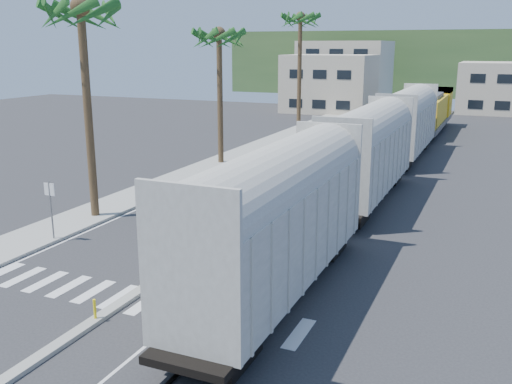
# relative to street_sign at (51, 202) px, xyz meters

# --- Properties ---
(ground) EXTENTS (140.00, 140.00, 0.00)m
(ground) POSITION_rel_street_sign_xyz_m (7.30, -2.00, -1.97)
(ground) COLOR #28282B
(ground) RESTS_ON ground
(sidewalk) EXTENTS (3.00, 90.00, 0.15)m
(sidewalk) POSITION_rel_street_sign_xyz_m (-1.20, 23.00, -1.90)
(sidewalk) COLOR gray
(sidewalk) RESTS_ON ground
(rails) EXTENTS (1.56, 100.00, 0.06)m
(rails) POSITION_rel_street_sign_xyz_m (12.30, 26.00, -1.94)
(rails) COLOR black
(rails) RESTS_ON ground
(median) EXTENTS (0.45, 60.00, 0.85)m
(median) POSITION_rel_street_sign_xyz_m (7.30, 17.96, -1.88)
(median) COLOR gray
(median) RESTS_ON ground
(crosswalk) EXTENTS (14.00, 2.20, 0.01)m
(crosswalk) POSITION_rel_street_sign_xyz_m (7.30, -4.00, -1.97)
(crosswalk) COLOR silver
(crosswalk) RESTS_ON ground
(lane_markings) EXTENTS (9.42, 90.00, 0.01)m
(lane_markings) POSITION_rel_street_sign_xyz_m (5.15, 23.00, -1.97)
(lane_markings) COLOR silver
(lane_markings) RESTS_ON ground
(freight_train) EXTENTS (3.00, 60.94, 5.85)m
(freight_train) POSITION_rel_street_sign_xyz_m (12.30, 19.01, 0.93)
(freight_train) COLOR #A29F95
(freight_train) RESTS_ON ground
(palm_trees) EXTENTS (3.50, 37.20, 13.75)m
(palm_trees) POSITION_rel_street_sign_xyz_m (-0.80, 20.70, 8.84)
(palm_trees) COLOR brown
(palm_trees) RESTS_ON ground
(street_sign) EXTENTS (0.60, 0.08, 3.00)m
(street_sign) POSITION_rel_street_sign_xyz_m (0.00, 0.00, 0.00)
(street_sign) COLOR slate
(street_sign) RESTS_ON ground
(buildings) EXTENTS (38.00, 27.00, 10.00)m
(buildings) POSITION_rel_street_sign_xyz_m (0.89, 69.66, 2.39)
(buildings) COLOR #B4A68F
(buildings) RESTS_ON ground
(hillside) EXTENTS (80.00, 20.00, 12.00)m
(hillside) POSITION_rel_street_sign_xyz_m (7.30, 98.00, 4.03)
(hillside) COLOR #385628
(hillside) RESTS_ON ground
(car_lead) EXTENTS (2.89, 5.28, 1.67)m
(car_lead) POSITION_rel_street_sign_xyz_m (3.37, 6.58, -1.13)
(car_lead) COLOR black
(car_lead) RESTS_ON ground
(car_second) EXTENTS (2.19, 4.90, 1.55)m
(car_second) POSITION_rel_street_sign_xyz_m (3.61, 13.06, -1.19)
(car_second) COLOR black
(car_second) RESTS_ON ground
(car_third) EXTENTS (2.60, 5.03, 1.38)m
(car_third) POSITION_rel_street_sign_xyz_m (3.27, 19.25, -1.28)
(car_third) COLOR black
(car_third) RESTS_ON ground
(car_rear) EXTENTS (2.11, 4.30, 1.17)m
(car_rear) POSITION_rel_street_sign_xyz_m (3.65, 24.39, -1.38)
(car_rear) COLOR #A4A7AA
(car_rear) RESTS_ON ground
(cyclist) EXTENTS (2.00, 2.49, 2.42)m
(cyclist) POSITION_rel_street_sign_xyz_m (7.66, -1.51, -1.21)
(cyclist) COLOR #9EA0A5
(cyclist) RESTS_ON ground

